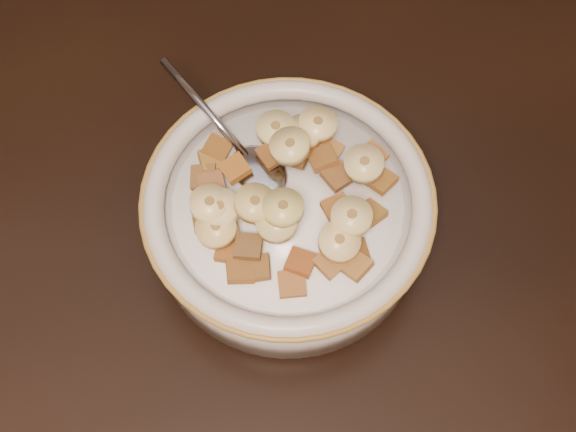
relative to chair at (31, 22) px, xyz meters
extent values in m
cube|color=#332113|center=(0.00, 0.00, 0.00)|extent=(0.49, 0.49, 0.86)
cylinder|color=silver|center=(0.28, -0.59, 0.34)|extent=(0.22, 0.22, 0.05)
cylinder|color=white|center=(0.28, -0.59, 0.37)|extent=(0.18, 0.18, 0.00)
ellipsoid|color=#9498B0|center=(0.27, -0.56, 0.38)|extent=(0.06, 0.07, 0.01)
cube|color=brown|center=(0.22, -0.56, 0.38)|extent=(0.02, 0.02, 0.01)
cube|color=brown|center=(0.34, -0.61, 0.38)|extent=(0.03, 0.03, 0.01)
cube|color=#633810|center=(0.32, -0.64, 0.38)|extent=(0.02, 0.02, 0.01)
cube|color=olive|center=(0.32, -0.65, 0.38)|extent=(0.03, 0.03, 0.01)
cube|color=#9D581E|center=(0.32, -0.61, 0.38)|extent=(0.02, 0.02, 0.01)
cube|color=#955420|center=(0.27, -0.66, 0.38)|extent=(0.02, 0.02, 0.01)
cube|color=brown|center=(0.30, -0.56, 0.39)|extent=(0.03, 0.03, 0.01)
cube|color=olive|center=(0.32, -0.55, 0.38)|extent=(0.03, 0.03, 0.01)
cube|color=brown|center=(0.26, -0.61, 0.39)|extent=(0.03, 0.03, 0.01)
cube|color=brown|center=(0.36, -0.59, 0.38)|extent=(0.03, 0.03, 0.01)
cube|color=brown|center=(0.28, -0.64, 0.38)|extent=(0.03, 0.03, 0.01)
cube|color=brown|center=(0.25, -0.64, 0.38)|extent=(0.02, 0.02, 0.01)
cube|color=brown|center=(0.23, -0.64, 0.38)|extent=(0.02, 0.02, 0.01)
cube|color=brown|center=(0.30, -0.55, 0.38)|extent=(0.03, 0.03, 0.01)
cube|color=brown|center=(0.24, -0.53, 0.38)|extent=(0.03, 0.03, 0.01)
cube|color=#975823|center=(0.36, -0.57, 0.38)|extent=(0.03, 0.03, 0.01)
cube|color=#9D6435|center=(0.23, -0.56, 0.38)|extent=(0.02, 0.02, 0.01)
cube|color=brown|center=(0.23, -0.60, 0.38)|extent=(0.02, 0.02, 0.01)
cube|color=brown|center=(0.22, -0.59, 0.38)|extent=(0.02, 0.02, 0.01)
cube|color=brown|center=(0.28, -0.55, 0.39)|extent=(0.03, 0.03, 0.01)
cube|color=brown|center=(0.24, -0.63, 0.38)|extent=(0.03, 0.03, 0.01)
cube|color=#935B1B|center=(0.25, -0.56, 0.39)|extent=(0.03, 0.03, 0.01)
cube|color=brown|center=(0.29, -0.54, 0.38)|extent=(0.03, 0.03, 0.01)
cube|color=brown|center=(0.23, -0.62, 0.38)|extent=(0.03, 0.03, 0.01)
cube|color=brown|center=(0.23, -0.54, 0.38)|extent=(0.02, 0.02, 0.01)
cube|color=#8F5D22|center=(0.32, -0.56, 0.39)|extent=(0.02, 0.02, 0.01)
cube|color=brown|center=(0.32, -0.58, 0.38)|extent=(0.03, 0.03, 0.01)
cube|color=olive|center=(0.30, -0.65, 0.38)|extent=(0.03, 0.03, 0.01)
cube|color=#935A32|center=(0.31, -0.53, 0.38)|extent=(0.03, 0.03, 0.01)
cylinder|color=#E8DC88|center=(0.28, -0.53, 0.39)|extent=(0.04, 0.04, 0.01)
cylinder|color=#ECD281|center=(0.22, -0.59, 0.39)|extent=(0.04, 0.04, 0.01)
cylinder|color=tan|center=(0.32, -0.62, 0.40)|extent=(0.04, 0.04, 0.01)
cylinder|color=#F7EA98|center=(0.23, -0.59, 0.39)|extent=(0.04, 0.04, 0.01)
cylinder|color=beige|center=(0.31, -0.64, 0.39)|extent=(0.04, 0.04, 0.02)
cylinder|color=#F8DF82|center=(0.32, -0.54, 0.39)|extent=(0.04, 0.04, 0.01)
cylinder|color=tan|center=(0.27, -0.62, 0.40)|extent=(0.04, 0.04, 0.01)
cylinder|color=#D3C173|center=(0.26, -0.60, 0.40)|extent=(0.04, 0.04, 0.02)
cylinder|color=beige|center=(0.34, -0.58, 0.39)|extent=(0.04, 0.04, 0.01)
cylinder|color=#E0C46C|center=(0.22, -0.61, 0.39)|extent=(0.04, 0.04, 0.01)
cylinder|color=#CEC163|center=(0.27, -0.61, 0.40)|extent=(0.04, 0.04, 0.01)
cylinder|color=#D0C07B|center=(0.29, -0.56, 0.40)|extent=(0.04, 0.04, 0.02)
cylinder|color=beige|center=(0.31, -0.54, 0.39)|extent=(0.04, 0.04, 0.01)
camera|label=1|loc=(0.23, -0.85, 0.87)|focal=45.00mm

